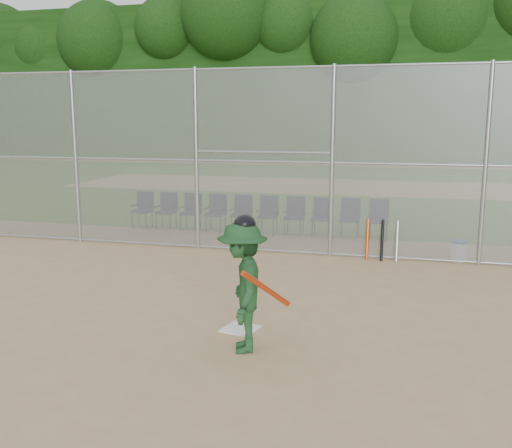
% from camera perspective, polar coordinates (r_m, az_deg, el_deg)
% --- Properties ---
extents(ground, '(100.00, 100.00, 0.00)m').
position_cam_1_polar(ground, '(7.89, -4.59, -11.11)').
color(ground, tan).
rests_on(ground, ground).
extents(grass_strip, '(100.00, 100.00, 0.00)m').
position_cam_1_polar(grass_strip, '(25.21, 8.77, 3.72)').
color(grass_strip, '#35651E').
rests_on(grass_strip, ground).
extents(dirt_patch_far, '(24.00, 24.00, 0.00)m').
position_cam_1_polar(dirt_patch_far, '(25.21, 8.77, 3.73)').
color(dirt_patch_far, tan).
rests_on(dirt_patch_far, ground).
extents(backstop_fence, '(16.09, 0.09, 4.00)m').
position_cam_1_polar(backstop_fence, '(12.20, 2.93, 6.55)').
color(backstop_fence, gray).
rests_on(backstop_fence, ground).
extents(treeline, '(81.00, 60.00, 11.00)m').
position_cam_1_polar(treeline, '(27.16, 9.54, 15.79)').
color(treeline, black).
rests_on(treeline, ground).
extents(home_plate, '(0.54, 0.54, 0.02)m').
position_cam_1_polar(home_plate, '(8.09, -1.58, -10.42)').
color(home_plate, white).
rests_on(home_plate, ground).
extents(batter_at_plate, '(1.09, 1.31, 1.75)m').
position_cam_1_polar(batter_at_plate, '(7.15, -1.36, -6.20)').
color(batter_at_plate, '#1B4522').
rests_on(batter_at_plate, ground).
extents(water_cooler, '(0.35, 0.35, 0.44)m').
position_cam_1_polar(water_cooler, '(12.48, 19.64, -2.53)').
color(water_cooler, white).
rests_on(water_cooler, ground).
extents(spare_bats, '(0.66, 0.26, 0.85)m').
position_cam_1_polar(spare_bats, '(12.10, 12.50, -1.61)').
color(spare_bats, '#D84C14').
rests_on(spare_bats, ground).
extents(chair_0, '(0.54, 0.52, 0.96)m').
position_cam_1_polar(chair_0, '(15.69, -11.33, 1.37)').
color(chair_0, '#0F1437').
rests_on(chair_0, ground).
extents(chair_1, '(0.54, 0.52, 0.96)m').
position_cam_1_polar(chair_1, '(15.40, -8.99, 1.28)').
color(chair_1, '#0F1437').
rests_on(chair_1, ground).
extents(chair_2, '(0.54, 0.52, 0.96)m').
position_cam_1_polar(chair_2, '(15.14, -6.57, 1.19)').
color(chair_2, '#0F1437').
rests_on(chair_2, ground).
extents(chair_3, '(0.54, 0.52, 0.96)m').
position_cam_1_polar(chair_3, '(14.91, -4.08, 1.09)').
color(chair_3, '#0F1437').
rests_on(chair_3, ground).
extents(chair_4, '(0.54, 0.52, 0.96)m').
position_cam_1_polar(chair_4, '(14.71, -1.50, 0.98)').
color(chair_4, '#0F1437').
rests_on(chair_4, ground).
extents(chair_5, '(0.54, 0.52, 0.96)m').
position_cam_1_polar(chair_5, '(14.53, 1.14, 0.87)').
color(chair_5, '#0F1437').
rests_on(chair_5, ground).
extents(chair_6, '(0.54, 0.52, 0.96)m').
position_cam_1_polar(chair_6, '(14.39, 3.83, 0.75)').
color(chair_6, '#0F1437').
rests_on(chair_6, ground).
extents(chair_7, '(0.54, 0.52, 0.96)m').
position_cam_1_polar(chair_7, '(14.29, 6.57, 0.64)').
color(chair_7, '#0F1437').
rests_on(chair_7, ground).
extents(chair_8, '(0.54, 0.52, 0.96)m').
position_cam_1_polar(chair_8, '(14.21, 9.35, 0.51)').
color(chair_8, '#0F1437').
rests_on(chair_8, ground).
extents(chair_9, '(0.54, 0.52, 0.96)m').
position_cam_1_polar(chair_9, '(14.17, 12.15, 0.39)').
color(chair_9, '#0F1437').
rests_on(chair_9, ground).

